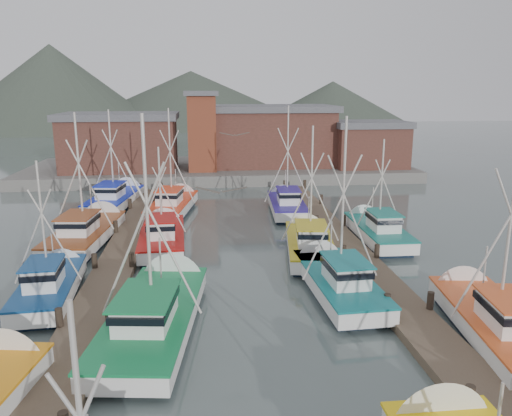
{
  "coord_description": "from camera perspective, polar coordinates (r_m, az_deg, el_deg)",
  "views": [
    {
      "loc": [
        -1.92,
        -21.69,
        10.0
      ],
      "look_at": [
        1.34,
        8.95,
        2.6
      ],
      "focal_mm": 35.0,
      "sensor_mm": 36.0,
      "label": 1
    }
  ],
  "objects": [
    {
      "name": "boat_6",
      "position": [
        26.63,
        -22.29,
        -8.04
      ],
      "size": [
        3.04,
        7.88,
        7.4
      ],
      "rotation": [
        0.0,
        0.0,
        0.07
      ],
      "color": "black",
      "rests_on": "ground"
    },
    {
      "name": "boat_13",
      "position": [
        41.33,
        3.47,
        0.45
      ],
      "size": [
        3.71,
        8.56,
        9.39
      ],
      "rotation": [
        0.0,
        0.0,
        -0.06
      ],
      "color": "black",
      "rests_on": "ground"
    },
    {
      "name": "gull_near",
      "position": [
        14.96,
        -3.99,
        2.0
      ],
      "size": [
        1.55,
        0.65,
        0.24
      ],
      "rotation": [
        0.0,
        0.0,
        -0.26
      ],
      "color": "slate",
      "rests_on": "ground"
    },
    {
      "name": "boat_5",
      "position": [
        25.54,
        9.07,
        -8.06
      ],
      "size": [
        3.78,
        8.85,
        9.52
      ],
      "rotation": [
        0.0,
        0.0,
        0.05
      ],
      "color": "black",
      "rests_on": "ground"
    },
    {
      "name": "distant_hills",
      "position": [
        145.03,
        -10.48,
        9.32
      ],
      "size": [
        175.0,
        140.0,
        42.0
      ],
      "color": "#3E473B",
      "rests_on": "ground"
    },
    {
      "name": "boat_4",
      "position": [
        22.19,
        -11.26,
        -11.6
      ],
      "size": [
        4.49,
        10.68,
        10.08
      ],
      "rotation": [
        0.0,
        0.0,
        -0.13
      ],
      "color": "black",
      "rests_on": "ground"
    },
    {
      "name": "lookout_tower",
      "position": [
        54.87,
        -6.2,
        8.77
      ],
      "size": [
        3.6,
        3.6,
        8.5
      ],
      "color": "brown",
      "rests_on": "quay"
    },
    {
      "name": "shed_center",
      "position": [
        59.46,
        1.63,
        8.37
      ],
      "size": [
        14.84,
        9.54,
        6.9
      ],
      "color": "brown",
      "rests_on": "quay"
    },
    {
      "name": "boat_9",
      "position": [
        31.13,
        6.08,
        -4.0
      ],
      "size": [
        3.76,
        8.88,
        8.63
      ],
      "rotation": [
        0.0,
        0.0,
        -0.14
      ],
      "color": "black",
      "rests_on": "ground"
    },
    {
      "name": "shed_right",
      "position": [
        59.14,
        12.73,
        7.19
      ],
      "size": [
        8.48,
        6.36,
        5.2
      ],
      "color": "brown",
      "rests_on": "quay"
    },
    {
      "name": "shed_left",
      "position": [
        57.69,
        -15.22,
        7.4
      ],
      "size": [
        12.72,
        8.48,
        6.2
      ],
      "color": "brown",
      "rests_on": "quay"
    },
    {
      "name": "boat_8",
      "position": [
        33.08,
        -10.62,
        -3.11
      ],
      "size": [
        3.1,
        8.85,
        7.25
      ],
      "rotation": [
        0.0,
        0.0,
        0.05
      ],
      "color": "black",
      "rests_on": "ground"
    },
    {
      "name": "boat_12",
      "position": [
        41.82,
        -9.36,
        0.45
      ],
      "size": [
        4.09,
        9.2,
        9.26
      ],
      "rotation": [
        0.0,
        0.0,
        -0.16
      ],
      "color": "black",
      "rests_on": "ground"
    },
    {
      "name": "boat_11",
      "position": [
        34.76,
        13.49,
        -2.44
      ],
      "size": [
        3.11,
        8.36,
        7.54
      ],
      "rotation": [
        0.0,
        0.0,
        -0.01
      ],
      "color": "black",
      "rests_on": "ground"
    },
    {
      "name": "boat_10",
      "position": [
        35.29,
        -18.64,
        -2.53
      ],
      "size": [
        3.96,
        9.99,
        9.45
      ],
      "rotation": [
        0.0,
        0.0,
        -0.1
      ],
      "color": "black",
      "rests_on": "ground"
    },
    {
      "name": "dock_left",
      "position": [
        28.0,
        -16.26,
        -7.53
      ],
      "size": [
        2.3,
        46.0,
        1.5
      ],
      "color": "brown",
      "rests_on": "ground"
    },
    {
      "name": "boat_7",
      "position": [
        23.38,
        25.18,
        -11.34
      ],
      "size": [
        3.88,
        9.19,
        9.64
      ],
      "rotation": [
        0.0,
        0.0,
        -0.13
      ],
      "color": "black",
      "rests_on": "ground"
    },
    {
      "name": "quay",
      "position": [
        59.47,
        -4.15,
        4.37
      ],
      "size": [
        44.0,
        16.0,
        1.2
      ],
      "primitive_type": "cube",
      "color": "slate",
      "rests_on": "ground"
    },
    {
      "name": "boat_14",
      "position": [
        45.28,
        -15.61,
        1.12
      ],
      "size": [
        4.15,
        9.8,
        9.15
      ],
      "rotation": [
        0.0,
        0.0,
        -0.13
      ],
      "color": "black",
      "rests_on": "ground"
    },
    {
      "name": "gull_far",
      "position": [
        25.97,
        -2.46,
        8.39
      ],
      "size": [
        1.54,
        0.6,
        0.24
      ],
      "rotation": [
        0.0,
        0.0,
        -0.01
      ],
      "color": "slate",
      "rests_on": "ground"
    },
    {
      "name": "dock_right",
      "position": [
        28.94,
        12.35,
        -6.59
      ],
      "size": [
        2.3,
        46.0,
        1.5
      ],
      "color": "brown",
      "rests_on": "ground"
    },
    {
      "name": "ground",
      "position": [
        23.96,
        -0.94,
        -11.16
      ],
      "size": [
        260.0,
        260.0,
        0.0
      ],
      "primitive_type": "plane",
      "color": "#43514E",
      "rests_on": "ground"
    }
  ]
}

